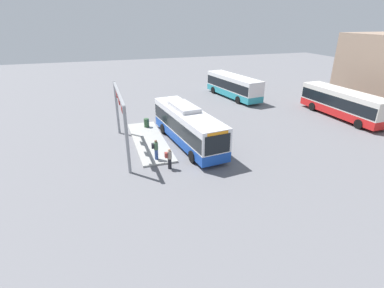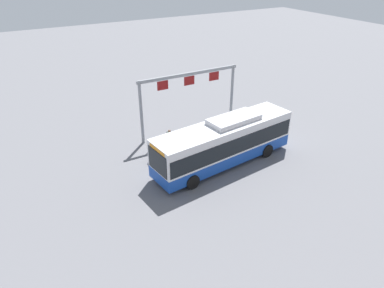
{
  "view_description": "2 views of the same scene",
  "coord_description": "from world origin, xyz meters",
  "px_view_note": "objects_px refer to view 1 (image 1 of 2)",
  "views": [
    {
      "loc": [
        23.3,
        -7.23,
        10.62
      ],
      "look_at": [
        3.35,
        -0.68,
        1.42
      ],
      "focal_mm": 27.03,
      "sensor_mm": 36.0,
      "label": 1
    },
    {
      "loc": [
        12.56,
        17.79,
        13.52
      ],
      "look_at": [
        1.9,
        -1.25,
        1.48
      ],
      "focal_mm": 32.72,
      "sensor_mm": 36.0,
      "label": 2
    }
  ],
  "objects_px": {
    "bus_background_left": "(233,85)",
    "bus_background_right": "(343,102)",
    "bus_main": "(188,125)",
    "person_waiting_near": "(156,149)",
    "person_boarding": "(169,158)",
    "trash_bin": "(147,123)"
  },
  "relations": [
    {
      "from": "bus_background_right",
      "to": "person_waiting_near",
      "type": "bearing_deg",
      "value": -80.84
    },
    {
      "from": "person_waiting_near",
      "to": "trash_bin",
      "type": "xyz_separation_m",
      "value": [
        -7.67,
        0.59,
        -0.44
      ]
    },
    {
      "from": "bus_main",
      "to": "bus_background_left",
      "type": "xyz_separation_m",
      "value": [
        -13.87,
        11.18,
        -0.03
      ]
    },
    {
      "from": "person_waiting_near",
      "to": "trash_bin",
      "type": "bearing_deg",
      "value": 96.51
    },
    {
      "from": "bus_main",
      "to": "person_waiting_near",
      "type": "distance_m",
      "value": 4.41
    },
    {
      "from": "person_boarding",
      "to": "person_waiting_near",
      "type": "relative_size",
      "value": 1.0
    },
    {
      "from": "bus_main",
      "to": "trash_bin",
      "type": "xyz_separation_m",
      "value": [
        -5.06,
        -2.88,
        -1.2
      ]
    },
    {
      "from": "person_boarding",
      "to": "person_waiting_near",
      "type": "bearing_deg",
      "value": 112.04
    },
    {
      "from": "person_waiting_near",
      "to": "person_boarding",
      "type": "bearing_deg",
      "value": -55.39
    },
    {
      "from": "person_boarding",
      "to": "trash_bin",
      "type": "bearing_deg",
      "value": 88.98
    },
    {
      "from": "bus_main",
      "to": "person_boarding",
      "type": "relative_size",
      "value": 6.65
    },
    {
      "from": "bus_main",
      "to": "bus_background_left",
      "type": "bearing_deg",
      "value": 134.5
    },
    {
      "from": "bus_main",
      "to": "bus_background_right",
      "type": "xyz_separation_m",
      "value": [
        -1.77,
        19.09,
        -0.03
      ]
    },
    {
      "from": "bus_background_left",
      "to": "person_boarding",
      "type": "xyz_separation_m",
      "value": [
        18.07,
        -13.96,
        -0.89
      ]
    },
    {
      "from": "bus_background_left",
      "to": "person_boarding",
      "type": "height_order",
      "value": "bus_background_left"
    },
    {
      "from": "bus_background_right",
      "to": "trash_bin",
      "type": "height_order",
      "value": "bus_background_right"
    },
    {
      "from": "bus_background_left",
      "to": "person_waiting_near",
      "type": "bearing_deg",
      "value": 129.67
    },
    {
      "from": "bus_background_left",
      "to": "person_waiting_near",
      "type": "height_order",
      "value": "bus_background_left"
    },
    {
      "from": "person_boarding",
      "to": "trash_bin",
      "type": "distance_m",
      "value": 9.26
    },
    {
      "from": "bus_background_right",
      "to": "person_boarding",
      "type": "distance_m",
      "value": 22.68
    },
    {
      "from": "bus_background_left",
      "to": "bus_background_right",
      "type": "height_order",
      "value": "same"
    },
    {
      "from": "trash_bin",
      "to": "person_boarding",
      "type": "bearing_deg",
      "value": 0.67
    }
  ]
}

